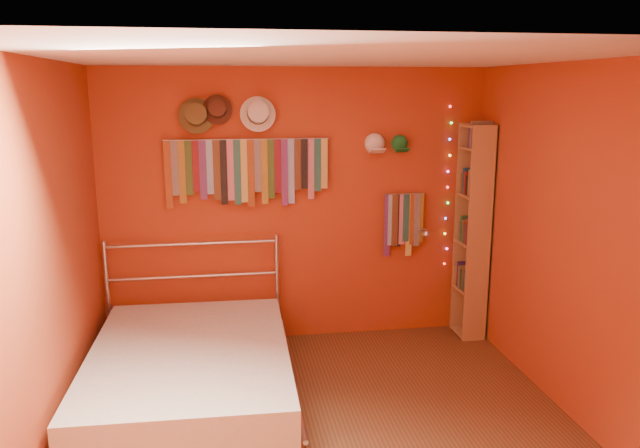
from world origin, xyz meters
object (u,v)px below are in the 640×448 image
tie_rack (247,168)px  bookshelf (477,231)px  bed (191,373)px  reading_lamp (425,233)px

tie_rack → bookshelf: 2.20m
bookshelf → bed: bearing=-160.1°
tie_rack → reading_lamp: 1.72m
tie_rack → bookshelf: bearing=-4.2°
bookshelf → bed: 2.88m
tie_rack → reading_lamp: size_ratio=4.90×
reading_lamp → bed: (-2.10, -0.93, -0.78)m
reading_lamp → bed: reading_lamp is taller
tie_rack → reading_lamp: tie_rack is taller
bookshelf → bed: (-2.61, -0.94, -0.78)m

